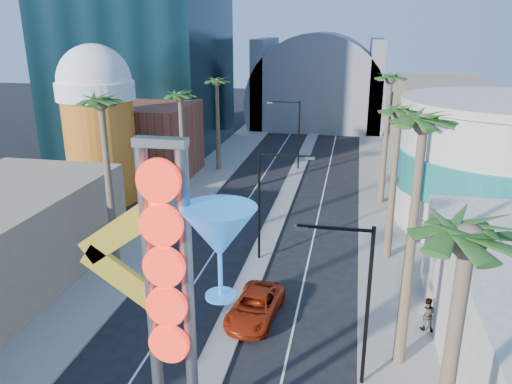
% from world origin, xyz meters
% --- Properties ---
extents(sidewalk_west, '(5.00, 100.00, 0.15)m').
position_xyz_m(sidewalk_west, '(-9.50, 35.00, 0.07)').
color(sidewalk_west, gray).
rests_on(sidewalk_west, ground).
extents(sidewalk_east, '(5.00, 100.00, 0.15)m').
position_xyz_m(sidewalk_east, '(9.50, 35.00, 0.07)').
color(sidewalk_east, gray).
rests_on(sidewalk_east, ground).
extents(median, '(1.60, 84.00, 0.15)m').
position_xyz_m(median, '(0.00, 38.00, 0.07)').
color(median, gray).
rests_on(median, ground).
extents(brick_filler_west, '(10.00, 10.00, 8.00)m').
position_xyz_m(brick_filler_west, '(-16.00, 38.00, 4.00)').
color(brick_filler_west, brown).
rests_on(brick_filler_west, ground).
extents(filler_east, '(10.00, 20.00, 10.00)m').
position_xyz_m(filler_east, '(16.00, 48.00, 5.00)').
color(filler_east, '#92765E').
rests_on(filler_east, ground).
extents(beer_mug, '(7.00, 7.00, 14.50)m').
position_xyz_m(beer_mug, '(-17.00, 30.00, 7.84)').
color(beer_mug, '#B47418').
rests_on(beer_mug, ground).
extents(turquoise_building, '(16.60, 16.60, 10.60)m').
position_xyz_m(turquoise_building, '(18.00, 30.00, 5.25)').
color(turquoise_building, '#AFA194').
rests_on(turquoise_building, ground).
extents(canopy, '(22.00, 16.00, 22.00)m').
position_xyz_m(canopy, '(0.00, 72.00, 4.31)').
color(canopy, slate).
rests_on(canopy, ground).
extents(neon_sign, '(6.53, 2.60, 12.55)m').
position_xyz_m(neon_sign, '(0.82, 2.96, 7.31)').
color(neon_sign, gray).
rests_on(neon_sign, ground).
extents(streetlight_0, '(3.79, 0.25, 8.00)m').
position_xyz_m(streetlight_0, '(0.55, 20.00, 4.88)').
color(streetlight_0, black).
rests_on(streetlight_0, ground).
extents(streetlight_1, '(3.79, 0.25, 8.00)m').
position_xyz_m(streetlight_1, '(-0.55, 44.00, 4.88)').
color(streetlight_1, black).
rests_on(streetlight_1, ground).
extents(streetlight_2, '(3.45, 0.25, 8.00)m').
position_xyz_m(streetlight_2, '(6.72, 8.00, 4.83)').
color(streetlight_2, black).
rests_on(streetlight_2, ground).
extents(palm_1, '(2.40, 2.40, 12.70)m').
position_xyz_m(palm_1, '(-9.00, 16.00, 10.82)').
color(palm_1, brown).
rests_on(palm_1, ground).
extents(palm_2, '(2.40, 2.40, 11.20)m').
position_xyz_m(palm_2, '(-9.00, 30.00, 9.48)').
color(palm_2, brown).
rests_on(palm_2, ground).
extents(palm_3, '(2.40, 2.40, 11.20)m').
position_xyz_m(palm_3, '(-9.00, 42.00, 9.48)').
color(palm_3, brown).
rests_on(palm_3, ground).
extents(palm_4, '(2.40, 2.40, 12.20)m').
position_xyz_m(palm_4, '(9.00, 0.00, 10.38)').
color(palm_4, brown).
rests_on(palm_4, ground).
extents(palm_5, '(2.40, 2.40, 13.20)m').
position_xyz_m(palm_5, '(9.00, 10.00, 11.27)').
color(palm_5, brown).
rests_on(palm_5, ground).
extents(palm_6, '(2.40, 2.40, 11.70)m').
position_xyz_m(palm_6, '(9.00, 22.00, 9.93)').
color(palm_6, brown).
rests_on(palm_6, ground).
extents(palm_7, '(2.40, 2.40, 12.70)m').
position_xyz_m(palm_7, '(9.00, 34.00, 10.82)').
color(palm_7, brown).
rests_on(palm_7, ground).
extents(red_pickup, '(2.97, 5.54, 1.48)m').
position_xyz_m(red_pickup, '(1.20, 12.56, 0.74)').
color(red_pickup, '#A8290C').
rests_on(red_pickup, ground).
extents(pedestrian_b, '(0.98, 0.79, 1.93)m').
position_xyz_m(pedestrian_b, '(10.61, 13.04, 1.12)').
color(pedestrian_b, gray).
rests_on(pedestrian_b, sidewalk_east).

